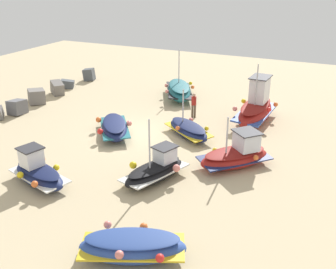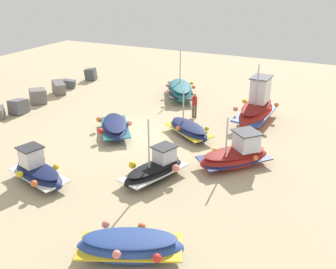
# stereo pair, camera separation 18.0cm
# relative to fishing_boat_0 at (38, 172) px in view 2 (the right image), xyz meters

# --- Properties ---
(ground_plane) EXTENTS (48.05, 48.05, 0.00)m
(ground_plane) POSITION_rel_fishing_boat_0_xyz_m (6.89, -0.79, -0.54)
(ground_plane) COLOR #C6B289
(fishing_boat_0) EXTENTS (2.20, 3.51, 1.69)m
(fishing_boat_0) POSITION_rel_fishing_boat_0_xyz_m (0.00, 0.00, 0.00)
(fishing_boat_0) COLOR navy
(fishing_boat_0) RESTS_ON ground_plane
(fishing_boat_1) EXTENTS (3.69, 2.43, 3.12)m
(fishing_boat_1) POSITION_rel_fishing_boat_0_xyz_m (2.59, -4.66, -0.05)
(fishing_boat_1) COLOR black
(fishing_boat_1) RESTS_ON ground_plane
(fishing_boat_2) EXTENTS (4.88, 2.29, 3.84)m
(fishing_boat_2) POSITION_rel_fishing_boat_0_xyz_m (11.89, -7.02, 0.36)
(fishing_boat_2) COLOR maroon
(fishing_boat_2) RESTS_ON ground_plane
(fishing_boat_3) EXTENTS (3.02, 3.58, 2.73)m
(fishing_boat_3) POSITION_rel_fishing_boat_0_xyz_m (7.94, -4.06, -0.13)
(fishing_boat_3) COLOR navy
(fishing_boat_3) RESTS_ON ground_plane
(fishing_boat_4) EXTENTS (4.84, 3.65, 3.55)m
(fishing_boat_4) POSITION_rel_fishing_boat_0_xyz_m (14.52, -0.62, 0.01)
(fishing_boat_4) COLOR #1E6670
(fishing_boat_4) RESTS_ON ground_plane
(fishing_boat_5) EXTENTS (2.80, 3.91, 0.97)m
(fishing_boat_5) POSITION_rel_fishing_boat_0_xyz_m (-2.63, -6.40, -0.06)
(fishing_boat_5) COLOR #2D4C9E
(fishing_boat_5) RESTS_ON ground_plane
(fishing_boat_6) EXTENTS (3.77, 3.61, 2.70)m
(fishing_boat_6) POSITION_rel_fishing_boat_0_xyz_m (5.51, -7.62, 0.04)
(fishing_boat_6) COLOR maroon
(fishing_boat_6) RESTS_ON ground_plane
(fishing_boat_7) EXTENTS (3.91, 3.45, 0.84)m
(fishing_boat_7) POSITION_rel_fishing_boat_0_xyz_m (6.40, -0.02, -0.11)
(fishing_boat_7) COLOR navy
(fishing_boat_7) RESTS_ON ground_plane
(person_walking) EXTENTS (0.32, 0.32, 1.64)m
(person_walking) POSITION_rel_fishing_boat_0_xyz_m (10.99, -3.18, 0.41)
(person_walking) COLOR brown
(person_walking) RESTS_ON ground_plane
(breakwater_rocks) EXTENTS (19.26, 2.21, 1.23)m
(breakwater_rocks) POSITION_rel_fishing_boat_0_xyz_m (6.30, 8.28, -0.09)
(breakwater_rocks) COLOR slate
(breakwater_rocks) RESTS_ON ground_plane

